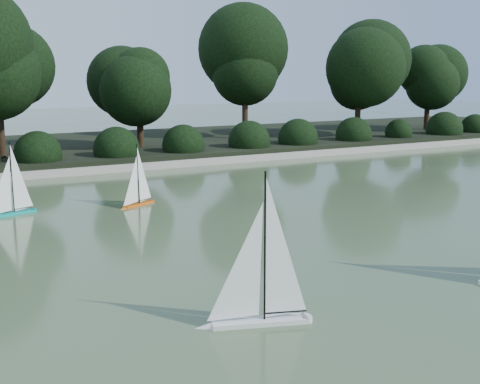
% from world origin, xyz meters
% --- Properties ---
extents(ground, '(80.00, 80.00, 0.00)m').
position_xyz_m(ground, '(0.00, 0.00, 0.00)').
color(ground, '#445634').
rests_on(ground, ground).
extents(pond_coping, '(40.00, 0.35, 0.18)m').
position_xyz_m(pond_coping, '(0.00, 9.00, 0.09)').
color(pond_coping, gray).
rests_on(pond_coping, ground).
extents(far_bank, '(40.00, 8.00, 0.30)m').
position_xyz_m(far_bank, '(0.00, 13.00, 0.15)').
color(far_bank, black).
rests_on(far_bank, ground).
extents(tree_line, '(26.31, 3.93, 4.39)m').
position_xyz_m(tree_line, '(1.23, 11.44, 2.64)').
color(tree_line, black).
rests_on(tree_line, ground).
extents(shrub_hedge, '(29.10, 1.10, 1.10)m').
position_xyz_m(shrub_hedge, '(0.00, 9.90, 0.45)').
color(shrub_hedge, black).
rests_on(shrub_hedge, ground).
extents(sailboat_white_a, '(1.19, 0.54, 1.65)m').
position_xyz_m(sailboat_white_a, '(-2.23, -1.02, 0.26)').
color(sailboat_white_a, silver).
rests_on(sailboat_white_a, ground).
extents(sailboat_orange, '(0.86, 0.53, 1.25)m').
position_xyz_m(sailboat_orange, '(-1.42, 4.83, 0.20)').
color(sailboat_orange, '#CF5710').
rests_on(sailboat_orange, ground).
extents(sailboat_teal, '(1.00, 0.47, 1.39)m').
position_xyz_m(sailboat_teal, '(-3.67, 5.15, 0.22)').
color(sailboat_teal, '#079990').
rests_on(sailboat_teal, ground).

